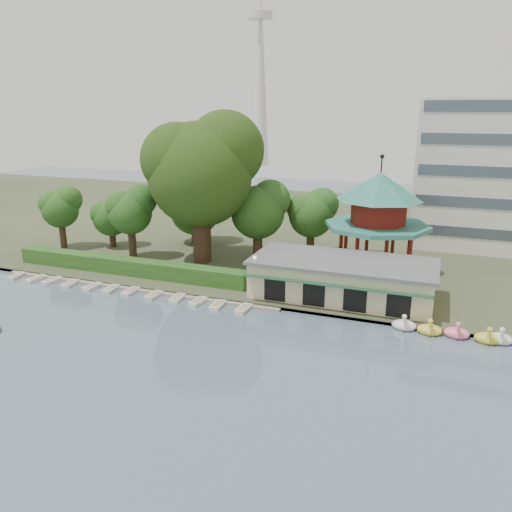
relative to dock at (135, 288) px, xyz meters
The scene contains 13 objects.
ground_plane 20.97m from the dock, 55.10° to the right, with size 220.00×220.00×0.00m, color slate.
shore 36.81m from the dock, 70.97° to the left, with size 220.00×70.00×0.40m, color #424930.
embankment 12.00m from the dock, ahead, with size 220.00×0.60×0.30m, color gray.
dock is the anchor object (origin of this frame).
boathouse 22.62m from the dock, 12.24° to the left, with size 18.60×9.39×3.90m.
pavilion 29.14m from the dock, 31.66° to the left, with size 12.40×12.40×13.50m.
broadcast_tower 130.87m from the dock, 103.73° to the left, with size 8.00×8.00×96.00m.
hedge 4.61m from the dock, 132.27° to the left, with size 30.00×2.00×1.80m, color #2B581E.
lamp_post 13.99m from the dock, ahead, with size 0.36×0.36×4.28m.
big_tree 16.74m from the dock, 73.92° to the left, with size 14.03×13.08×18.63m.
small_trees 16.36m from the dock, 88.04° to the left, with size 38.98×16.44×10.11m.
swan_boats 34.84m from the dock, ahead, with size 13.72×2.13×1.92m.
moored_rowboats 1.62m from the dock, 117.39° to the right, with size 30.06×2.73×0.36m.
Camera 1 is at (18.63, -26.53, 19.08)m, focal length 35.00 mm.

